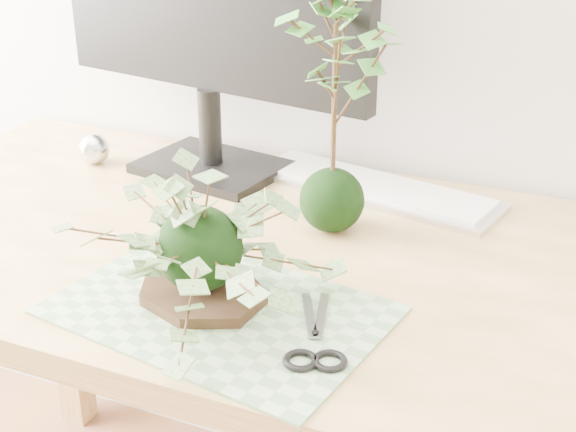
% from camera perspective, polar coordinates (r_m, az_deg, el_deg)
% --- Properties ---
extents(desk, '(1.60, 0.70, 0.74)m').
position_cam_1_polar(desk, '(1.19, 2.63, -6.69)').
color(desk, '#E0B773').
rests_on(desk, ground_plane).
extents(cutting_mat, '(0.44, 0.33, 0.00)m').
position_cam_1_polar(cutting_mat, '(1.02, -4.91, -6.68)').
color(cutting_mat, '#5B8158').
rests_on(cutting_mat, desk).
extents(stone_dish, '(0.24, 0.24, 0.01)m').
position_cam_1_polar(stone_dish, '(1.04, -6.15, -5.38)').
color(stone_dish, black).
rests_on(stone_dish, cutting_mat).
extents(ivy_kokedama, '(0.31, 0.31, 0.22)m').
position_cam_1_polar(ivy_kokedama, '(0.99, -6.45, 0.33)').
color(ivy_kokedama, black).
rests_on(ivy_kokedama, stone_dish).
extents(maple_kokedama, '(0.22, 0.22, 0.41)m').
position_cam_1_polar(maple_kokedama, '(1.13, 3.42, 12.28)').
color(maple_kokedama, black).
rests_on(maple_kokedama, desk).
extents(keyboard, '(0.45, 0.21, 0.02)m').
position_cam_1_polar(keyboard, '(1.36, 6.12, 2.02)').
color(keyboard, '#BEBEBF').
rests_on(keyboard, desk).
extents(foil_ball, '(0.06, 0.06, 0.06)m').
position_cam_1_polar(foil_ball, '(1.51, -13.60, 4.68)').
color(foil_ball, silver).
rests_on(foil_ball, desk).
extents(scissors, '(0.09, 0.17, 0.01)m').
position_cam_1_polar(scissors, '(0.94, 1.40, -9.42)').
color(scissors, gray).
rests_on(scissors, cutting_mat).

